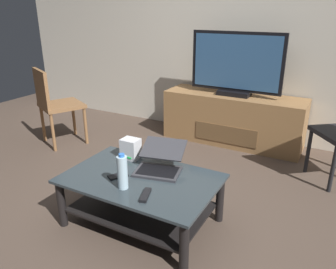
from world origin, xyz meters
TOP-DOWN VIEW (x-y plane):
  - ground_plane at (0.00, 0.00)m, footprint 7.68×7.68m
  - back_wall at (0.00, 2.12)m, footprint 6.40×0.12m
  - coffee_table at (0.08, -0.07)m, footprint 1.09×0.71m
  - media_cabinet at (0.16, 1.80)m, footprint 1.60×0.49m
  - television at (0.16, 1.78)m, footprint 1.04×0.20m
  - side_chair at (-1.62, 0.76)m, footprint 0.59×0.59m
  - laptop at (0.14, 0.11)m, footprint 0.41×0.45m
  - router_box at (-0.16, 0.17)m, footprint 0.14×0.12m
  - water_bottle_near at (0.06, -0.25)m, footprint 0.07×0.07m
  - cell_phone at (-0.07, -0.14)m, footprint 0.13×0.16m
  - tv_remote at (0.25, -0.27)m, footprint 0.09×0.17m

SIDE VIEW (x-z plane):
  - ground_plane at x=0.00m, z-range 0.00..0.00m
  - coffee_table at x=0.08m, z-range 0.07..0.46m
  - media_cabinet at x=0.16m, z-range 0.00..0.58m
  - cell_phone at x=-0.07m, z-range 0.38..0.39m
  - tv_remote at x=0.25m, z-range 0.38..0.40m
  - laptop at x=0.14m, z-range 0.35..0.53m
  - router_box at x=-0.16m, z-range 0.38..0.55m
  - water_bottle_near at x=0.06m, z-range 0.38..0.63m
  - side_chair at x=-1.62m, z-range 0.07..0.95m
  - television at x=0.16m, z-range 0.57..1.27m
  - back_wall at x=0.00m, z-range 0.00..2.80m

